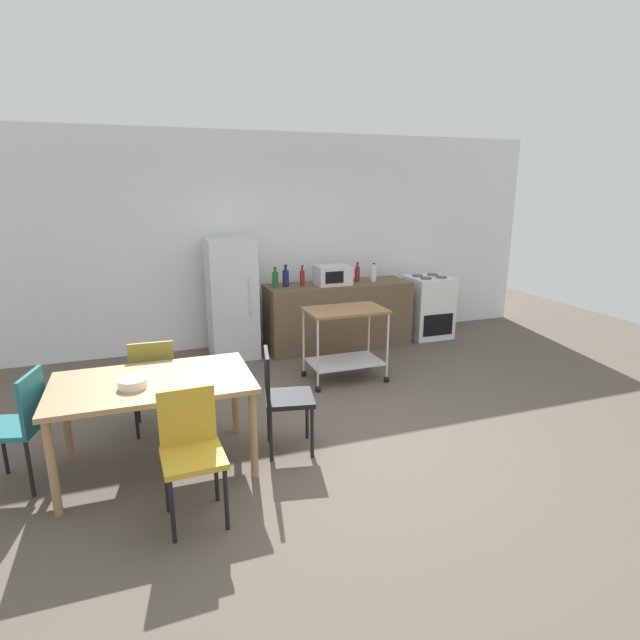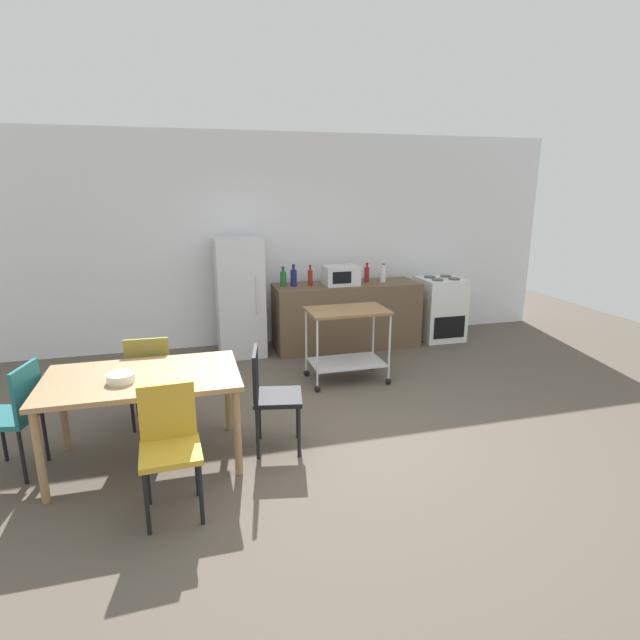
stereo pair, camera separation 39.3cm
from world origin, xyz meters
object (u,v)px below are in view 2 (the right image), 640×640
object	(u,v)px
chair_olive	(150,374)
bottle_sesame_oil	(367,274)
fruit_bowl	(121,378)
bottle_hot_sauce	(310,277)
kitchen_cart	(347,333)
stove_oven	(440,309)
refrigerator	(240,297)
microwave	(341,275)
bottle_wine	(383,275)
chair_teal	(15,412)
chair_black	(270,392)
bottle_olive_oil	(294,277)
bottle_sparkling_water	(283,278)
dining_table	(143,385)
chair_mustard	(170,441)

from	to	relation	value
chair_olive	bottle_sesame_oil	distance (m)	3.43
fruit_bowl	bottle_hot_sauce	bearing A→B (deg)	50.22
kitchen_cart	fruit_bowl	bearing A→B (deg)	-148.97
stove_oven	refrigerator	size ratio (longest dim) A/B	0.59
microwave	bottle_wine	xyz separation A→B (m)	(0.63, 0.04, -0.03)
microwave	refrigerator	bearing A→B (deg)	173.54
chair_teal	chair_olive	distance (m)	1.12
chair_olive	refrigerator	bearing A→B (deg)	-116.81
chair_olive	refrigerator	xyz separation A→B (m)	(1.06, 1.92, 0.26)
bottle_hot_sauce	chair_black	bearing A→B (deg)	-111.52
chair_olive	bottle_olive_oil	size ratio (longest dim) A/B	3.08
bottle_wine	fruit_bowl	distance (m)	4.11
kitchen_cart	bottle_sparkling_water	distance (m)	1.43
dining_table	chair_teal	bearing A→B (deg)	174.55
chair_black	bottle_hot_sauce	xyz separation A→B (m)	(1.00, 2.55, 0.49)
dining_table	refrigerator	bearing A→B (deg)	67.40
chair_mustard	refrigerator	world-z (taller)	refrigerator
dining_table	microwave	xyz separation A→B (m)	(2.42, 2.43, 0.36)
bottle_hot_sauce	chair_teal	bearing A→B (deg)	-140.97
chair_teal	bottle_sparkling_water	size ratio (longest dim) A/B	3.45
kitchen_cart	microwave	bearing A→B (deg)	75.88
bottle_olive_oil	bottle_sesame_oil	xyz separation A→B (m)	(1.05, 0.03, -0.01)
chair_olive	bottle_sparkling_water	distance (m)	2.55
refrigerator	chair_mustard	bearing A→B (deg)	-104.83
bottle_olive_oil	bottle_sesame_oil	bearing A→B (deg)	1.55
chair_black	chair_mustard	bearing A→B (deg)	140.43
kitchen_cart	bottle_wine	distance (m)	1.58
refrigerator	chair_teal	bearing A→B (deg)	-129.08
microwave	bottle_hot_sauce	bearing A→B (deg)	172.13
bottle_sesame_oil	kitchen_cart	bearing A→B (deg)	-118.96
bottle_wine	fruit_bowl	world-z (taller)	bottle_wine
bottle_olive_oil	fruit_bowl	world-z (taller)	bottle_olive_oil
chair_mustard	bottle_olive_oil	size ratio (longest dim) A/B	3.08
dining_table	kitchen_cart	xyz separation A→B (m)	(2.13, 1.27, -0.10)
chair_black	bottle_sparkling_water	bearing A→B (deg)	-2.84
microwave	fruit_bowl	world-z (taller)	microwave
refrigerator	kitchen_cart	world-z (taller)	refrigerator
chair_mustard	chair_black	world-z (taller)	same
dining_table	stove_oven	xyz separation A→B (m)	(3.98, 2.50, -0.22)
chair_black	bottle_sesame_oil	xyz separation A→B (m)	(1.83, 2.61, 0.49)
microwave	fruit_bowl	size ratio (longest dim) A/B	2.22
stove_oven	bottle_hot_sauce	distance (m)	2.04
fruit_bowl	chair_mustard	bearing A→B (deg)	-60.79
refrigerator	fruit_bowl	distance (m)	2.94
chair_black	bottle_sesame_oil	distance (m)	3.23
bottle_olive_oil	dining_table	bearing A→B (deg)	-125.37
dining_table	bottle_sparkling_water	distance (m)	3.06
kitchen_cart	bottle_olive_oil	distance (m)	1.37
stove_oven	bottle_sesame_oil	size ratio (longest dim) A/B	3.48
kitchen_cart	fruit_bowl	distance (m)	2.66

